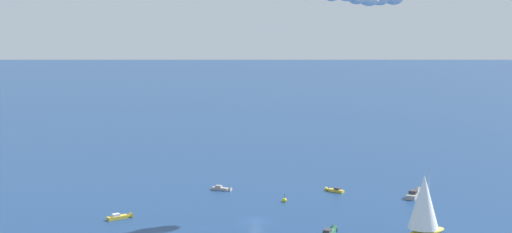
{
  "coord_description": "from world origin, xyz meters",
  "views": [
    {
      "loc": [
        -113.38,
        84.38,
        40.17
      ],
      "look_at": [
        0.0,
        0.0,
        22.56
      ],
      "focal_mm": 47.45,
      "sensor_mm": 36.0,
      "label": 1
    }
  ],
  "objects_px": {
    "motorboat_trailing": "(121,217)",
    "marker_buoy": "(284,200)",
    "motorboat_far_stbd": "(415,194)",
    "motorboat_far_port": "(334,190)",
    "sailboat_near_centre": "(424,205)",
    "motorboat_inshore": "(329,232)",
    "motorboat_offshore": "(223,189)"
  },
  "relations": [
    {
      "from": "motorboat_inshore",
      "to": "marker_buoy",
      "type": "height_order",
      "value": "marker_buoy"
    },
    {
      "from": "sailboat_near_centre",
      "to": "motorboat_offshore",
      "type": "bearing_deg",
      "value": 9.65
    },
    {
      "from": "motorboat_far_stbd",
      "to": "sailboat_near_centre",
      "type": "bearing_deg",
      "value": 132.86
    },
    {
      "from": "motorboat_offshore",
      "to": "motorboat_trailing",
      "type": "distance_m",
      "value": 33.72
    },
    {
      "from": "motorboat_trailing",
      "to": "marker_buoy",
      "type": "bearing_deg",
      "value": -104.65
    },
    {
      "from": "motorboat_offshore",
      "to": "motorboat_trailing",
      "type": "bearing_deg",
      "value": 105.22
    },
    {
      "from": "motorboat_far_port",
      "to": "marker_buoy",
      "type": "bearing_deg",
      "value": 92.08
    },
    {
      "from": "motorboat_inshore",
      "to": "motorboat_trailing",
      "type": "height_order",
      "value": "motorboat_inshore"
    },
    {
      "from": "motorboat_far_port",
      "to": "motorboat_offshore",
      "type": "distance_m",
      "value": 28.37
    },
    {
      "from": "sailboat_near_centre",
      "to": "motorboat_far_stbd",
      "type": "xyz_separation_m",
      "value": [
        23.14,
        -24.93,
        -5.76
      ]
    },
    {
      "from": "motorboat_trailing",
      "to": "motorboat_offshore",
      "type": "bearing_deg",
      "value": -74.78
    },
    {
      "from": "sailboat_near_centre",
      "to": "motorboat_far_port",
      "type": "height_order",
      "value": "sailboat_near_centre"
    },
    {
      "from": "sailboat_near_centre",
      "to": "motorboat_inshore",
      "type": "bearing_deg",
      "value": 48.48
    },
    {
      "from": "motorboat_far_port",
      "to": "sailboat_near_centre",
      "type": "bearing_deg",
      "value": 162.52
    },
    {
      "from": "motorboat_inshore",
      "to": "motorboat_offshore",
      "type": "relative_size",
      "value": 1.23
    },
    {
      "from": "motorboat_offshore",
      "to": "motorboat_trailing",
      "type": "height_order",
      "value": "motorboat_trailing"
    },
    {
      "from": "sailboat_near_centre",
      "to": "motorboat_inshore",
      "type": "relative_size",
      "value": 2.2
    },
    {
      "from": "motorboat_far_port",
      "to": "marker_buoy",
      "type": "height_order",
      "value": "marker_buoy"
    },
    {
      "from": "sailboat_near_centre",
      "to": "motorboat_offshore",
      "type": "xyz_separation_m",
      "value": [
        56.78,
        9.66,
        -6.0
      ]
    },
    {
      "from": "motorboat_offshore",
      "to": "marker_buoy",
      "type": "distance_m",
      "value": 19.45
    },
    {
      "from": "sailboat_near_centre",
      "to": "motorboat_inshore",
      "type": "xyz_separation_m",
      "value": [
        12.22,
        13.8,
        -5.92
      ]
    },
    {
      "from": "sailboat_near_centre",
      "to": "marker_buoy",
      "type": "bearing_deg",
      "value": 6.61
    },
    {
      "from": "sailboat_near_centre",
      "to": "motorboat_far_stbd",
      "type": "distance_m",
      "value": 34.5
    },
    {
      "from": "motorboat_far_port",
      "to": "marker_buoy",
      "type": "xyz_separation_m",
      "value": [
        -0.6,
        16.58,
        -0.0
      ]
    },
    {
      "from": "sailboat_near_centre",
      "to": "marker_buoy",
      "type": "height_order",
      "value": "sailboat_near_centre"
    },
    {
      "from": "motorboat_offshore",
      "to": "marker_buoy",
      "type": "xyz_separation_m",
      "value": [
        -18.72,
        -5.25,
        -0.02
      ]
    },
    {
      "from": "motorboat_far_port",
      "to": "motorboat_far_stbd",
      "type": "relative_size",
      "value": 0.61
    },
    {
      "from": "motorboat_trailing",
      "to": "motorboat_far_stbd",
      "type": "bearing_deg",
      "value": -110.27
    },
    {
      "from": "motorboat_trailing",
      "to": "marker_buoy",
      "type": "xyz_separation_m",
      "value": [
        -9.87,
        -37.78,
        -0.04
      ]
    },
    {
      "from": "marker_buoy",
      "to": "motorboat_trailing",
      "type": "bearing_deg",
      "value": 75.35
    },
    {
      "from": "motorboat_far_port",
      "to": "motorboat_trailing",
      "type": "distance_m",
      "value": 55.15
    },
    {
      "from": "motorboat_inshore",
      "to": "sailboat_near_centre",
      "type": "bearing_deg",
      "value": -131.52
    }
  ]
}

